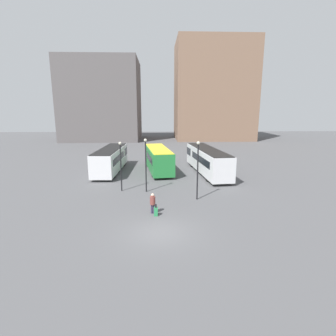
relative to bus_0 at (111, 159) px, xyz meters
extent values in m
plane|color=#4C4C4F|center=(6.03, -17.38, -1.62)|extent=(160.00, 160.00, 0.00)
cube|color=#5B5656|center=(-8.32, 38.20, 8.47)|extent=(19.06, 16.79, 20.18)
cube|color=#7F604C|center=(20.72, 38.20, 10.83)|extent=(19.75, 14.98, 24.89)
cube|color=silver|center=(0.00, -0.09, -0.04)|extent=(2.96, 10.72, 2.61)
cube|color=black|center=(0.20, 4.26, 0.29)|extent=(2.61, 2.06, 0.99)
cube|color=black|center=(-0.05, -1.04, 0.29)|extent=(2.82, 6.90, 0.78)
cube|color=black|center=(0.00, -0.09, 1.31)|extent=(2.76, 10.50, 0.08)
cylinder|color=black|center=(0.15, 3.20, -1.12)|extent=(2.42, 1.10, 0.99)
cylinder|color=black|center=(-0.15, -3.38, -1.12)|extent=(2.42, 1.10, 0.99)
cube|color=#237A38|center=(6.04, -0.13, -0.03)|extent=(3.75, 9.67, 2.60)
cube|color=black|center=(5.50, 3.69, 0.30)|extent=(2.73, 2.07, 0.99)
cube|color=black|center=(6.15, -0.97, 0.30)|extent=(3.31, 6.32, 0.78)
cube|color=yellow|center=(6.04, -0.13, 1.31)|extent=(3.53, 9.46, 0.08)
cylinder|color=black|center=(5.63, 2.76, -1.09)|extent=(2.50, 1.37, 1.06)
cylinder|color=black|center=(6.44, -3.02, -1.09)|extent=(2.50, 1.37, 1.06)
cube|color=silver|center=(12.06, -1.39, 0.02)|extent=(3.65, 12.49, 2.66)
cube|color=black|center=(11.55, 3.63, 0.35)|extent=(2.67, 2.49, 1.01)
cube|color=black|center=(12.17, -2.49, 0.35)|extent=(3.23, 8.09, 0.80)
cube|color=black|center=(12.06, -1.39, 1.39)|extent=(3.44, 12.23, 0.08)
cylinder|color=black|center=(11.67, 2.41, -1.07)|extent=(2.42, 1.33, 1.10)
cylinder|color=black|center=(12.45, -5.18, -1.07)|extent=(2.42, 1.33, 1.10)
cylinder|color=#382D4C|center=(5.48, -14.20, -1.26)|extent=(0.14, 0.14, 0.72)
cylinder|color=#382D4C|center=(5.63, -14.20, -1.26)|extent=(0.14, 0.14, 0.72)
cylinder|color=brown|center=(5.56, -14.20, -0.59)|extent=(0.41, 0.41, 0.62)
sphere|color=beige|center=(5.56, -14.20, -0.16)|extent=(0.23, 0.23, 0.23)
cube|color=#28844C|center=(5.80, -14.65, -1.29)|extent=(0.28, 0.33, 0.65)
cube|color=black|center=(5.79, -14.77, -0.82)|extent=(0.15, 0.03, 0.29)
cylinder|color=black|center=(4.84, -8.76, 0.82)|extent=(0.12, 0.12, 4.86)
sphere|color=beige|center=(4.84, -8.76, 3.33)|extent=(0.28, 0.28, 0.28)
cylinder|color=black|center=(9.37, -11.16, 0.83)|extent=(0.12, 0.12, 4.88)
sphere|color=beige|center=(9.37, -11.16, 3.35)|extent=(0.28, 0.28, 0.28)
cylinder|color=black|center=(2.45, -8.38, 0.65)|extent=(0.12, 0.12, 4.54)
sphere|color=beige|center=(2.45, -8.38, 3.01)|extent=(0.28, 0.28, 0.28)
camera|label=1|loc=(5.97, -32.89, 6.05)|focal=28.00mm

